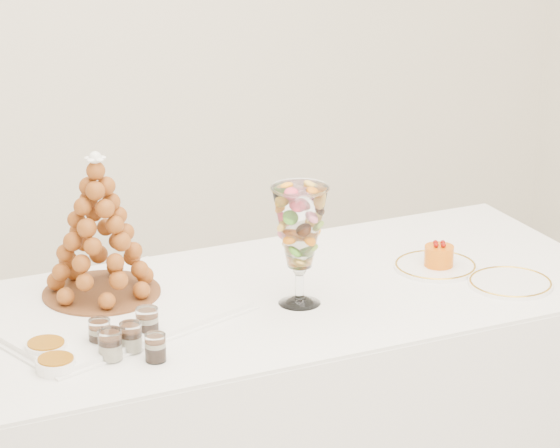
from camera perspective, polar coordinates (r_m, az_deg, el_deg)
buffet_table at (r=3.66m, az=-1.62°, el=-8.98°), size 2.08×0.88×0.78m
lace_tray at (r=3.43m, az=-7.40°, el=-3.75°), size 0.70×0.60×0.02m
macaron_vase at (r=3.40m, az=0.86°, el=-0.21°), size 0.15×0.15×0.32m
cake_plate at (r=3.73m, az=6.70°, el=-1.82°), size 0.23×0.23×0.01m
spare_plate at (r=3.64m, az=9.88°, el=-2.53°), size 0.23×0.23×0.01m
verrine_a at (r=3.24m, az=-7.76°, el=-4.71°), size 0.07×0.07×0.07m
verrine_b at (r=3.21m, az=-6.44°, el=-4.87°), size 0.06×0.06×0.07m
verrine_c at (r=3.28m, az=-5.73°, el=-4.25°), size 0.06×0.06×0.08m
verrine_d at (r=3.17m, az=-7.32°, el=-5.18°), size 0.06×0.06×0.08m
verrine_e at (r=3.16m, az=-5.38°, el=-5.32°), size 0.05×0.05×0.07m
ramekin_back at (r=3.23m, az=-10.02°, el=-5.33°), size 0.10×0.10×0.03m
ramekin_front at (r=3.15m, az=-9.61°, el=-6.01°), size 0.09×0.09×0.03m
croquembouche at (r=3.45m, az=-7.82°, el=-0.09°), size 0.31×0.31×0.39m
mousse_cake at (r=3.71m, az=6.86°, el=-1.36°), size 0.08×0.08×0.07m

